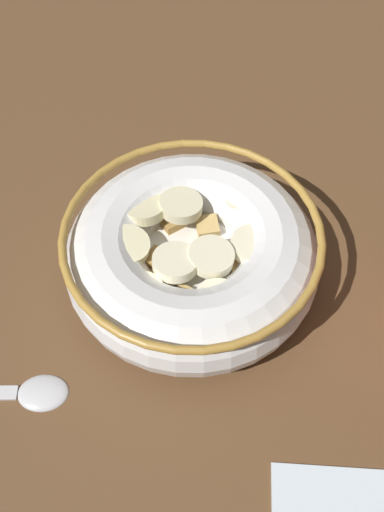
{
  "coord_description": "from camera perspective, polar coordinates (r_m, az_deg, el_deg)",
  "views": [
    {
      "loc": [
        -22.18,
        -12.34,
        38.36
      ],
      "look_at": [
        0.0,
        0.0,
        3.0
      ],
      "focal_mm": 42.34,
      "sensor_mm": 36.0,
      "label": 1
    }
  ],
  "objects": [
    {
      "name": "spoon",
      "position": [
        0.43,
        -17.12,
        -12.14
      ],
      "size": [
        8.59,
        13.13,
        0.8
      ],
      "color": "silver",
      "rests_on": "ground_plane"
    },
    {
      "name": "cereal_bowl",
      "position": [
        0.43,
        0.0,
        0.14
      ],
      "size": [
        18.37,
        18.37,
        5.89
      ],
      "color": "white",
      "rests_on": "ground_plane"
    },
    {
      "name": "ground_plane",
      "position": [
        0.47,
        -0.0,
        -2.85
      ],
      "size": [
        108.49,
        108.49,
        2.0
      ],
      "primitive_type": "cube",
      "color": "brown"
    }
  ]
}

